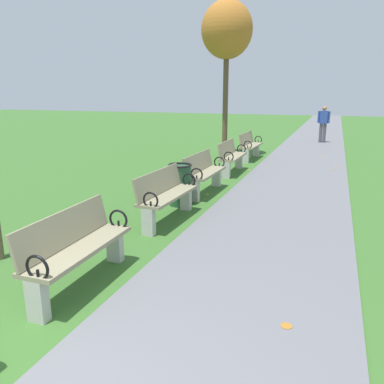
% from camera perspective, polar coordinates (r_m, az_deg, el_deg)
% --- Properties ---
extents(paved_walkway, '(2.59, 44.00, 0.02)m').
position_cam_1_polar(paved_walkway, '(19.20, 17.88, 7.36)').
color(paved_walkway, slate).
rests_on(paved_walkway, ground).
extents(park_bench_2, '(0.50, 1.61, 0.90)m').
position_cam_1_polar(park_bench_2, '(4.61, -16.89, -7.90)').
color(park_bench_2, gray).
rests_on(park_bench_2, ground).
extents(park_bench_3, '(0.53, 1.62, 0.90)m').
position_cam_1_polar(park_bench_3, '(6.65, -3.91, -0.37)').
color(park_bench_3, gray).
rests_on(park_bench_3, ground).
extents(park_bench_4, '(0.50, 1.61, 0.90)m').
position_cam_1_polar(park_bench_4, '(8.53, 1.82, 3.00)').
color(park_bench_4, gray).
rests_on(park_bench_4, ground).
extents(park_bench_5, '(0.49, 1.61, 0.90)m').
position_cam_1_polar(park_bench_5, '(10.79, 5.92, 5.39)').
color(park_bench_5, gray).
rests_on(park_bench_5, ground).
extents(park_bench_6, '(0.52, 1.61, 0.90)m').
position_cam_1_polar(park_bench_6, '(13.16, 8.66, 6.96)').
color(park_bench_6, gray).
rests_on(park_bench_6, ground).
extents(tree_2, '(1.72, 1.72, 5.19)m').
position_cam_1_polar(tree_2, '(13.84, 5.24, 22.85)').
color(tree_2, brown).
rests_on(tree_2, ground).
extents(pedestrian_walking, '(0.53, 0.23, 1.62)m').
position_cam_1_polar(pedestrian_walking, '(18.36, 19.08, 9.85)').
color(pedestrian_walking, '#4C4C56').
rests_on(pedestrian_walking, paved_walkway).
extents(trash_bin, '(0.48, 0.48, 0.84)m').
position_cam_1_polar(trash_bin, '(7.63, -1.78, 1.13)').
color(trash_bin, '#234C2D').
rests_on(trash_bin, ground).
extents(scattered_leaves, '(4.93, 14.86, 0.02)m').
position_cam_1_polar(scattered_leaves, '(10.19, 4.22, 2.15)').
color(scattered_leaves, '#BC842D').
rests_on(scattered_leaves, ground).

